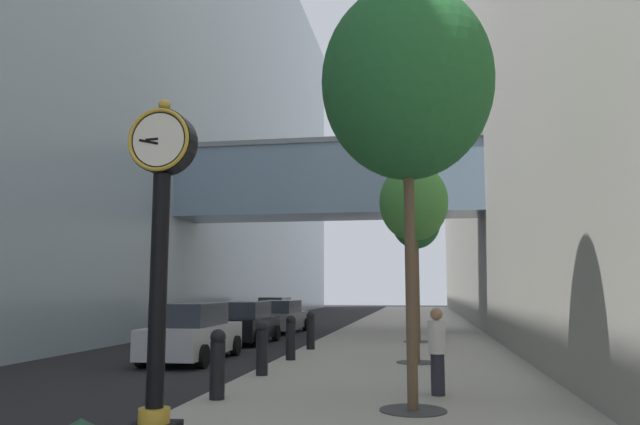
{
  "coord_description": "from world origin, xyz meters",
  "views": [
    {
      "loc": [
        4.13,
        -1.77,
        2.11
      ],
      "look_at": [
        1.04,
        16.63,
        4.49
      ],
      "focal_mm": 34.01,
      "sensor_mm": 36.0,
      "label": 1
    }
  ],
  "objects_px": {
    "street_tree_mid_far": "(416,222)",
    "car_black_near": "(245,323)",
    "bollard_fifth": "(291,336)",
    "street_tree_near": "(407,83)",
    "street_clock": "(159,253)",
    "bollard_sixth": "(311,329)",
    "car_white_far": "(276,310)",
    "bollard_third": "(218,362)",
    "car_silver_mid": "(192,333)",
    "street_tree_mid_near": "(414,204)",
    "pedestrian_walking": "(437,349)",
    "bollard_fourth": "(262,346)",
    "car_grey_trailing": "(281,317)"
  },
  "relations": [
    {
      "from": "street_tree_mid_far",
      "to": "car_black_near",
      "type": "height_order",
      "value": "street_tree_mid_far"
    },
    {
      "from": "bollard_fifth",
      "to": "street_tree_mid_far",
      "type": "xyz_separation_m",
      "value": [
        3.51,
        6.56,
        3.91
      ]
    },
    {
      "from": "bollard_fifth",
      "to": "street_tree_near",
      "type": "distance_m",
      "value": 9.02
    },
    {
      "from": "street_clock",
      "to": "bollard_sixth",
      "type": "relative_size",
      "value": 3.53
    },
    {
      "from": "car_white_far",
      "to": "car_black_near",
      "type": "bearing_deg",
      "value": -80.62
    },
    {
      "from": "bollard_third",
      "to": "car_silver_mid",
      "type": "xyz_separation_m",
      "value": [
        -3.07,
        6.62,
        0.03
      ]
    },
    {
      "from": "street_tree_near",
      "to": "street_tree_mid_near",
      "type": "bearing_deg",
      "value": 90.0
    },
    {
      "from": "pedestrian_walking",
      "to": "car_silver_mid",
      "type": "distance_m",
      "value": 8.95
    },
    {
      "from": "street_tree_mid_near",
      "to": "car_black_near",
      "type": "xyz_separation_m",
      "value": [
        -6.71,
        6.4,
        -3.69
      ]
    },
    {
      "from": "bollard_sixth",
      "to": "street_clock",
      "type": "bearing_deg",
      "value": -88.08
    },
    {
      "from": "bollard_sixth",
      "to": "street_tree_mid_near",
      "type": "bearing_deg",
      "value": -42.37
    },
    {
      "from": "bollard_fourth",
      "to": "street_tree_mid_near",
      "type": "bearing_deg",
      "value": 40.96
    },
    {
      "from": "bollard_third",
      "to": "car_black_near",
      "type": "bearing_deg",
      "value": 104.28
    },
    {
      "from": "car_silver_mid",
      "to": "car_white_far",
      "type": "bearing_deg",
      "value": 97.15
    },
    {
      "from": "bollard_third",
      "to": "street_tree_mid_near",
      "type": "distance_m",
      "value": 8.0
    },
    {
      "from": "street_tree_near",
      "to": "car_black_near",
      "type": "bearing_deg",
      "value": 117.23
    },
    {
      "from": "bollard_fifth",
      "to": "car_silver_mid",
      "type": "bearing_deg",
      "value": 173.05
    },
    {
      "from": "car_grey_trailing",
      "to": "pedestrian_walking",
      "type": "bearing_deg",
      "value": -67.89
    },
    {
      "from": "car_silver_mid",
      "to": "car_black_near",
      "type": "bearing_deg",
      "value": 91.21
    },
    {
      "from": "street_tree_mid_far",
      "to": "car_grey_trailing",
      "type": "xyz_separation_m",
      "value": [
        -6.74,
        5.97,
        -3.93
      ]
    },
    {
      "from": "street_tree_mid_far",
      "to": "street_tree_near",
      "type": "bearing_deg",
      "value": -90.0
    },
    {
      "from": "street_tree_mid_far",
      "to": "car_white_far",
      "type": "xyz_separation_m",
      "value": [
        -9.28,
        15.32,
        -3.92
      ]
    },
    {
      "from": "bollard_fifth",
      "to": "car_silver_mid",
      "type": "distance_m",
      "value": 3.1
    },
    {
      "from": "street_tree_mid_near",
      "to": "car_white_far",
      "type": "distance_m",
      "value": 24.12
    },
    {
      "from": "street_tree_mid_near",
      "to": "car_silver_mid",
      "type": "distance_m",
      "value": 7.55
    },
    {
      "from": "bollard_fourth",
      "to": "pedestrian_walking",
      "type": "relative_size",
      "value": 0.77
    },
    {
      "from": "bollard_fourth",
      "to": "bollard_sixth",
      "type": "relative_size",
      "value": 1.0
    },
    {
      "from": "car_black_near",
      "to": "street_tree_mid_near",
      "type": "bearing_deg",
      "value": -43.64
    },
    {
      "from": "street_tree_mid_near",
      "to": "car_grey_trailing",
      "type": "relative_size",
      "value": 1.17
    },
    {
      "from": "bollard_sixth",
      "to": "car_grey_trailing",
      "type": "bearing_deg",
      "value": 108.97
    },
    {
      "from": "street_tree_near",
      "to": "pedestrian_walking",
      "type": "height_order",
      "value": "street_tree_near"
    },
    {
      "from": "bollard_fourth",
      "to": "street_tree_mid_far",
      "type": "distance_m",
      "value": 11.02
    },
    {
      "from": "car_black_near",
      "to": "car_grey_trailing",
      "type": "relative_size",
      "value": 0.87
    },
    {
      "from": "pedestrian_walking",
      "to": "car_black_near",
      "type": "distance_m",
      "value": 13.53
    },
    {
      "from": "bollard_fourth",
      "to": "car_white_far",
      "type": "distance_m",
      "value": 25.66
    },
    {
      "from": "street_tree_mid_near",
      "to": "car_white_far",
      "type": "relative_size",
      "value": 1.22
    },
    {
      "from": "bollard_third",
      "to": "pedestrian_walking",
      "type": "distance_m",
      "value": 4.11
    },
    {
      "from": "street_clock",
      "to": "street_tree_near",
      "type": "bearing_deg",
      "value": 45.54
    },
    {
      "from": "bollard_sixth",
      "to": "car_white_far",
      "type": "bearing_deg",
      "value": 107.1
    },
    {
      "from": "car_white_far",
      "to": "bollard_third",
      "type": "bearing_deg",
      "value": -78.41
    },
    {
      "from": "street_tree_mid_near",
      "to": "pedestrian_walking",
      "type": "bearing_deg",
      "value": -84.99
    },
    {
      "from": "car_black_near",
      "to": "car_white_far",
      "type": "bearing_deg",
      "value": 99.38
    },
    {
      "from": "bollard_sixth",
      "to": "street_tree_mid_far",
      "type": "bearing_deg",
      "value": 44.4
    },
    {
      "from": "bollard_sixth",
      "to": "street_tree_mid_near",
      "type": "relative_size",
      "value": 0.23
    },
    {
      "from": "pedestrian_walking",
      "to": "car_black_near",
      "type": "xyz_separation_m",
      "value": [
        -7.15,
        11.48,
        -0.19
      ]
    },
    {
      "from": "street_tree_mid_far",
      "to": "car_white_far",
      "type": "bearing_deg",
      "value": 121.21
    },
    {
      "from": "bollard_third",
      "to": "car_white_far",
      "type": "xyz_separation_m",
      "value": [
        -5.77,
        28.13,
        -0.01
      ]
    },
    {
      "from": "bollard_fourth",
      "to": "car_white_far",
      "type": "relative_size",
      "value": 0.28
    },
    {
      "from": "pedestrian_walking",
      "to": "car_white_far",
      "type": "bearing_deg",
      "value": 109.78
    },
    {
      "from": "street_clock",
      "to": "street_tree_mid_near",
      "type": "relative_size",
      "value": 0.81
    }
  ]
}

